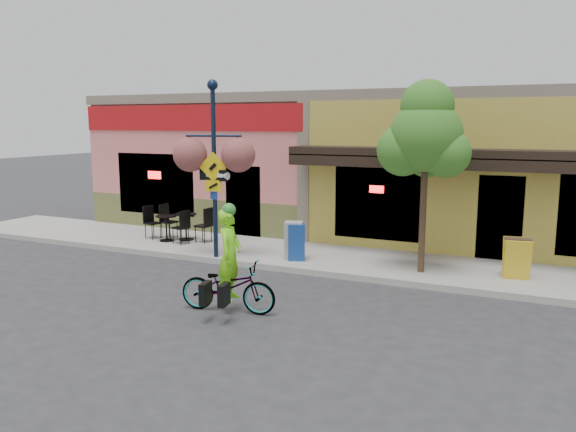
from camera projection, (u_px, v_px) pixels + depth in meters
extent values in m
plane|color=#2D2D30|center=(285.00, 279.00, 13.09)|extent=(90.00, 90.00, 0.00)
cube|color=#9E9B93|center=(317.00, 257.00, 14.87)|extent=(24.00, 3.00, 0.15)
cube|color=#A8A59E|center=(294.00, 270.00, 13.57)|extent=(24.00, 0.12, 0.15)
imported|color=maroon|center=(228.00, 287.00, 10.73)|extent=(1.98, 0.96, 1.00)
imported|color=#85FF1A|center=(230.00, 268.00, 10.65)|extent=(0.52, 0.70, 1.76)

